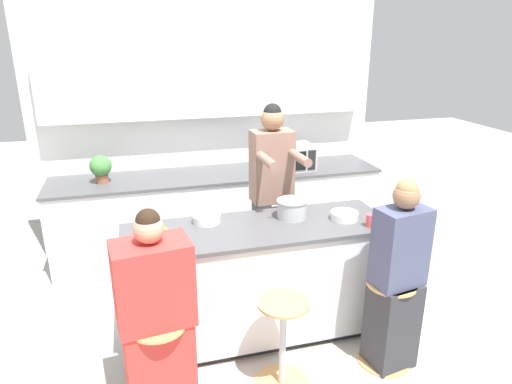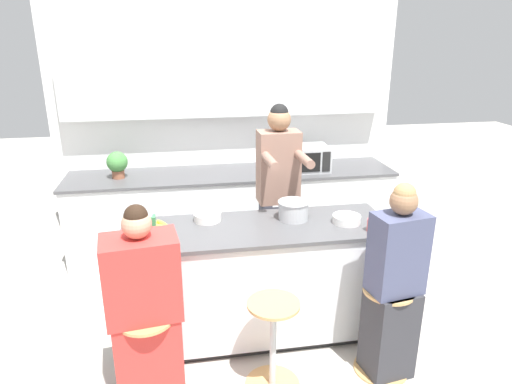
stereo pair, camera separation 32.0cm
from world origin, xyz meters
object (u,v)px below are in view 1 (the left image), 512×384
at_px(person_cooking, 272,203).
at_px(cooking_pot, 292,209).
at_px(bar_stool_rightmost, 387,322).
at_px(person_seated_near, 396,284).
at_px(juice_carton, 154,233).
at_px(potted_plant, 101,167).
at_px(microwave, 291,157).
at_px(kitchen_island, 258,281).
at_px(banana_bunch, 158,229).
at_px(coffee_cup_near, 371,220).
at_px(fruit_bowl, 206,219).
at_px(bar_stool_center, 283,343).
at_px(person_wrapped_blanket, 157,322).
at_px(bar_stool_leftmost, 161,367).

distance_m(person_cooking, cooking_pot, 0.47).
xyz_separation_m(bar_stool_rightmost, person_seated_near, (0.02, -0.02, 0.31)).
height_order(juice_carton, potted_plant, potted_plant).
bearing_deg(juice_carton, microwave, 45.89).
bearing_deg(potted_plant, microwave, -1.46).
distance_m(kitchen_island, banana_bunch, 0.88).
relative_size(kitchen_island, person_cooking, 1.14).
xyz_separation_m(person_cooking, person_seated_near, (0.55, -1.15, -0.23)).
bearing_deg(coffee_cup_near, microwave, 90.58).
height_order(fruit_bowl, banana_bunch, fruit_bowl).
xyz_separation_m(person_seated_near, coffee_cup_near, (-0.02, 0.37, 0.33)).
relative_size(kitchen_island, bar_stool_center, 3.03).
height_order(person_wrapped_blanket, coffee_cup_near, person_wrapped_blanket).
height_order(person_seated_near, juice_carton, person_seated_near).
bearing_deg(bar_stool_rightmost, microwave, 90.38).
distance_m(person_cooking, banana_bunch, 1.11).
xyz_separation_m(bar_stool_leftmost, bar_stool_center, (0.80, 0.02, 0.00)).
bearing_deg(bar_stool_rightmost, juice_carton, 163.54).
bearing_deg(person_seated_near, kitchen_island, 135.04).
bearing_deg(coffee_cup_near, person_seated_near, -86.92).
bearing_deg(person_cooking, coffee_cup_near, -57.61).
bearing_deg(bar_stool_leftmost, banana_bunch, 84.30).
bearing_deg(potted_plant, person_wrapped_blanket, -80.33).
bearing_deg(microwave, coffee_cup_near, -89.42).
bearing_deg(fruit_bowl, microwave, 48.70).
bearing_deg(bar_stool_center, person_wrapped_blanket, 179.47).
relative_size(bar_stool_center, juice_carton, 3.30).
bearing_deg(microwave, fruit_bowl, -131.30).
distance_m(juice_carton, potted_plant, 1.70).
xyz_separation_m(bar_stool_rightmost, cooking_pot, (-0.50, 0.67, 0.66)).
bearing_deg(microwave, person_wrapped_blanket, -127.46).
height_order(kitchen_island, microwave, microwave).
relative_size(coffee_cup_near, microwave, 0.22).
relative_size(person_wrapped_blanket, cooking_pot, 4.23).
xyz_separation_m(bar_stool_rightmost, banana_bunch, (-1.53, 0.68, 0.62)).
relative_size(bar_stool_rightmost, potted_plant, 2.41).
bearing_deg(cooking_pot, person_seated_near, -52.73).
bearing_deg(kitchen_island, bar_stool_leftmost, -142.13).
distance_m(cooking_pot, juice_carton, 1.08).
relative_size(person_cooking, person_wrapped_blanket, 1.27).
height_order(bar_stool_center, person_seated_near, person_seated_near).
height_order(bar_stool_center, fruit_bowl, fruit_bowl).
height_order(bar_stool_leftmost, juice_carton, juice_carton).
bearing_deg(cooking_pot, potted_plant, 135.60).
height_order(person_cooking, person_wrapped_blanket, person_cooking).
bearing_deg(coffee_cup_near, banana_bunch, 168.10).
bearing_deg(microwave, kitchen_island, -117.94).
relative_size(kitchen_island, cooking_pot, 6.12).
relative_size(bar_stool_leftmost, person_wrapped_blanket, 0.48).
distance_m(kitchen_island, bar_stool_rightmost, 0.99).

